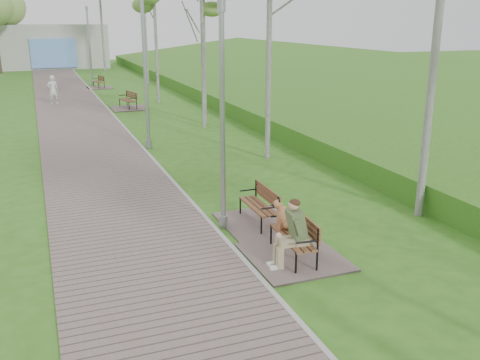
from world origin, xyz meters
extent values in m
cube|color=#74635E|center=(-1.75, 21.50, 0.02)|extent=(3.50, 67.00, 0.04)
cube|color=#999993|center=(0.00, 21.50, 0.03)|extent=(0.10, 67.00, 0.05)
cube|color=#498529|center=(12.00, 20.00, 0.00)|extent=(14.00, 70.00, 1.60)
cube|color=#9E9E99|center=(-1.50, 51.00, 2.00)|extent=(10.00, 5.00, 4.00)
cube|color=#5F8ED4|center=(-1.50, 48.40, 1.50)|extent=(4.00, 0.20, 2.60)
cube|color=#74635E|center=(0.99, 4.43, 0.02)|extent=(1.79, 1.98, 0.04)
cube|color=brown|center=(0.94, 4.43, 0.45)|extent=(0.57, 1.52, 0.04)
cube|color=brown|center=(1.18, 4.41, 0.71)|extent=(0.17, 1.49, 0.33)
cube|color=#74635E|center=(1.08, 6.37, 0.02)|extent=(1.71, 1.90, 0.04)
cube|color=brown|center=(1.03, 6.37, 0.43)|extent=(0.45, 1.43, 0.04)
cube|color=brown|center=(1.26, 6.37, 0.68)|extent=(0.06, 1.43, 0.31)
cube|color=#74635E|center=(1.07, 23.91, 0.02)|extent=(1.77, 1.96, 0.04)
cube|color=brown|center=(1.02, 23.91, 0.44)|extent=(0.72, 1.53, 0.04)
cube|color=brown|center=(1.25, 23.95, 0.71)|extent=(0.33, 1.45, 0.32)
cube|color=#74635E|center=(0.69, 33.39, 0.02)|extent=(1.64, 1.82, 0.04)
cube|color=brown|center=(0.64, 33.39, 0.41)|extent=(0.63, 1.42, 0.04)
cube|color=brown|center=(0.85, 33.42, 0.66)|extent=(0.26, 1.35, 0.30)
cylinder|color=gray|center=(0.21, 6.42, 0.14)|extent=(0.19, 0.19, 0.28)
cylinder|color=gray|center=(0.21, 6.42, 2.36)|extent=(0.11, 0.11, 4.71)
cylinder|color=gray|center=(0.21, 6.42, 4.76)|extent=(0.17, 0.17, 0.24)
cylinder|color=gray|center=(0.21, 14.64, 0.16)|extent=(0.22, 0.22, 0.33)
cylinder|color=gray|center=(0.21, 14.64, 2.73)|extent=(0.13, 0.13, 5.46)
cylinder|color=gray|center=(0.43, 35.37, 0.15)|extent=(0.21, 0.21, 0.31)
cylinder|color=gray|center=(0.43, 35.37, 2.57)|extent=(0.12, 0.12, 5.15)
cylinder|color=gray|center=(0.43, 35.37, 5.20)|extent=(0.19, 0.19, 0.26)
imported|color=silver|center=(-2.53, 26.64, 0.80)|extent=(0.64, 0.47, 1.61)
cylinder|color=silver|center=(3.66, 11.81, 4.18)|extent=(0.17, 0.17, 8.37)
cylinder|color=silver|center=(3.55, 18.53, 5.20)|extent=(0.19, 0.19, 10.40)
cylinder|color=silver|center=(3.21, 17.56, 3.49)|extent=(0.16, 0.16, 6.97)
cylinder|color=silver|center=(2.96, 25.32, 3.79)|extent=(0.16, 0.16, 7.58)
cylinder|color=silver|center=(2.54, 44.93, 4.92)|extent=(0.19, 0.19, 9.84)
camera|label=1|loc=(-3.45, -4.19, 4.52)|focal=40.00mm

